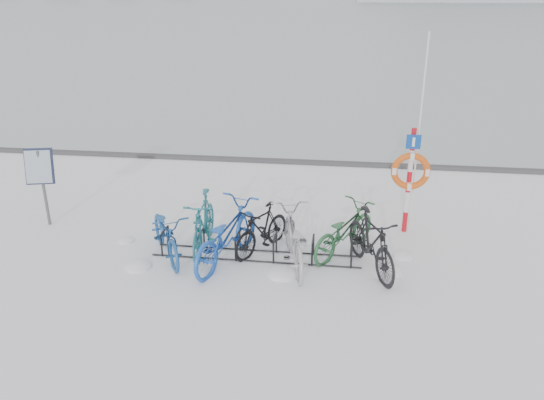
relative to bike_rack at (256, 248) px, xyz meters
name	(u,v)px	position (x,y,z in m)	size (l,w,h in m)	color
ground	(256,257)	(0.00, 0.00, -0.18)	(900.00, 900.00, 0.00)	white
ice_sheet	(342,6)	(0.00, 155.00, -0.17)	(400.00, 298.00, 0.02)	#A4B0B9
quay_edge	(288,162)	(0.00, 5.90, -0.13)	(400.00, 0.25, 0.10)	#3F3F42
bike_rack	(256,248)	(0.00, 0.00, 0.00)	(4.00, 0.48, 0.46)	black
info_board	(40,171)	(-4.72, 0.86, 1.06)	(0.61, 0.35, 1.72)	#595B5E
lifebuoy_station	(411,171)	(2.93, 1.49, 1.18)	(0.78, 0.22, 4.06)	#B80E19
bike_0	(166,232)	(-1.71, -0.15, 0.31)	(0.66, 1.89, 0.99)	#1C4D8D
bike_1	(203,222)	(-1.07, 0.20, 0.40)	(0.55, 1.94, 1.16)	#1F6774
bike_2	(226,232)	(-0.53, -0.22, 0.40)	(0.77, 2.22, 1.16)	blue
bike_3	(262,228)	(0.06, 0.29, 0.30)	(0.45, 1.60, 0.96)	black
bike_4	(293,237)	(0.72, -0.16, 0.35)	(0.71, 2.04, 1.07)	#A4A5AB
bike_5	(344,229)	(1.65, 0.42, 0.32)	(0.67, 1.91, 1.00)	#275A34
bike_6	(371,241)	(2.14, -0.19, 0.39)	(0.54, 1.90, 1.14)	black
snow_drifts	(279,260)	(0.44, -0.07, -0.18)	(5.92, 1.90, 0.21)	white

